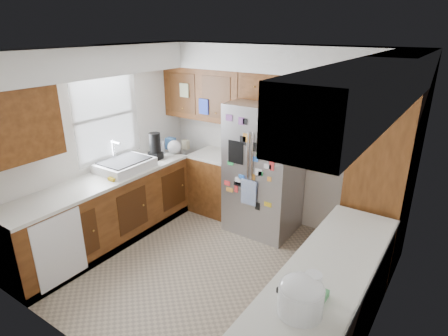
{
  "coord_description": "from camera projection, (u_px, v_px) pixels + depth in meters",
  "views": [
    {
      "loc": [
        2.2,
        -3.01,
        2.72
      ],
      "look_at": [
        -0.08,
        0.35,
        1.17
      ],
      "focal_mm": 30.0,
      "sensor_mm": 36.0,
      "label": 1
    }
  ],
  "objects": [
    {
      "name": "right_counter_run",
      "position": [
        324.0,
        317.0,
        3.15
      ],
      "size": [
        0.63,
        2.25,
        0.92
      ],
      "color": "#42220C",
      "rests_on": "ground"
    },
    {
      "name": "bridge_cabinet",
      "position": [
        276.0,
        86.0,
        4.85
      ],
      "size": [
        0.96,
        0.34,
        0.35
      ],
      "primitive_type": "cube",
      "color": "#42220C",
      "rests_on": "fridge"
    },
    {
      "name": "sink_assembly",
      "position": [
        125.0,
        165.0,
        4.96
      ],
      "size": [
        0.52,
        0.74,
        0.37
      ],
      "color": "white",
      "rests_on": "left_counter_run"
    },
    {
      "name": "paper_towel",
      "position": [
        312.0,
        290.0,
        2.52
      ],
      "size": [
        0.11,
        0.11,
        0.26
      ],
      "primitive_type": "cylinder",
      "color": "white",
      "rests_on": "right_counter_run"
    },
    {
      "name": "pantry",
      "position": [
        381.0,
        183.0,
        4.17
      ],
      "size": [
        0.6,
        0.9,
        2.15
      ],
      "primitive_type": "cube",
      "color": "#42220C",
      "rests_on": "ground"
    },
    {
      "name": "left_counter_clutter",
      "position": [
        165.0,
        146.0,
        5.5
      ],
      "size": [
        0.36,
        0.88,
        0.38
      ],
      "color": "black",
      "rests_on": "left_counter_run"
    },
    {
      "name": "floor",
      "position": [
        213.0,
        269.0,
        4.45
      ],
      "size": [
        3.6,
        3.6,
        0.0
      ],
      "primitive_type": "plane",
      "color": "tan",
      "rests_on": "ground"
    },
    {
      "name": "fridge",
      "position": [
        264.0,
        169.0,
        5.06
      ],
      "size": [
        0.9,
        0.79,
        1.8
      ],
      "color": "#AAABB0",
      "rests_on": "ground"
    },
    {
      "name": "room_shell",
      "position": [
        223.0,
        112.0,
        4.14
      ],
      "size": [
        3.64,
        3.24,
        2.52
      ],
      "color": "white",
      "rests_on": "ground"
    },
    {
      "name": "fridge_top_items",
      "position": [
        272.0,
        63.0,
        4.76
      ],
      "size": [
        0.45,
        0.33,
        0.26
      ],
      "color": "blue",
      "rests_on": "bridge_cabinet"
    },
    {
      "name": "left_counter_run",
      "position": [
        132.0,
        207.0,
        5.03
      ],
      "size": [
        1.36,
        3.2,
        0.92
      ],
      "color": "#42220C",
      "rests_on": "ground"
    },
    {
      "name": "rice_cooker",
      "position": [
        301.0,
        295.0,
        2.46
      ],
      "size": [
        0.31,
        0.3,
        0.27
      ],
      "color": "white",
      "rests_on": "right_counter_run"
    }
  ]
}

